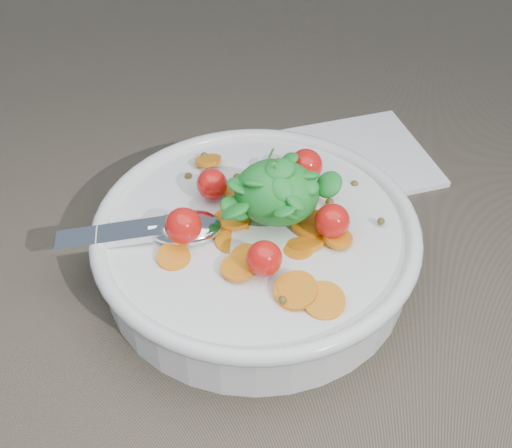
# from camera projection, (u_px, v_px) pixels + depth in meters

# --- Properties ---
(ground) EXTENTS (6.00, 6.00, 0.00)m
(ground) POSITION_uv_depth(u_px,v_px,m) (258.00, 274.00, 0.64)
(ground) COLOR #716451
(ground) RESTS_ON ground
(bowl) EXTENTS (0.34, 0.31, 0.13)m
(bowl) POSITION_uv_depth(u_px,v_px,m) (256.00, 242.00, 0.62)
(bowl) COLOR white
(bowl) RESTS_ON ground
(napkin) EXTENTS (0.23, 0.22, 0.01)m
(napkin) POSITION_uv_depth(u_px,v_px,m) (352.00, 159.00, 0.78)
(napkin) COLOR white
(napkin) RESTS_ON ground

